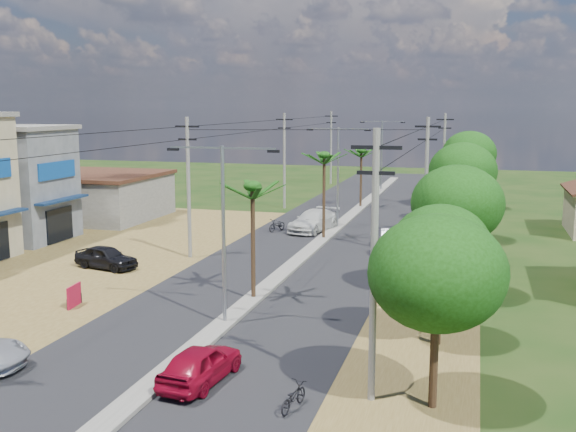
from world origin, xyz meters
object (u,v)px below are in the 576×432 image
car_parked_dark (106,258)px  roadside_sign (74,296)px  car_white_far (313,221)px  car_silver_mid (391,237)px  car_red_near (200,365)px  moto_rider_east (293,398)px

car_parked_dark → roadside_sign: size_ratio=3.01×
car_white_far → roadside_sign: bearing=-92.8°
car_silver_mid → car_red_near: bearing=71.9°
car_red_near → car_white_far: (-3.00, 29.31, 0.12)m
car_white_far → moto_rider_east: (6.70, -30.47, -0.38)m
car_white_far → car_parked_dark: car_white_far is taller
car_red_near → car_parked_dark: 18.59m
roadside_sign → car_white_far: bearing=67.2°
car_silver_mid → car_parked_dark: bearing=25.2°
car_white_far → roadside_sign: 23.45m
car_red_near → moto_rider_east: car_red_near is taller
car_red_near → car_white_far: 29.46m
moto_rider_east → roadside_sign: size_ratio=1.20×
car_red_near → car_parked_dark: (-12.10, 14.12, -0.00)m
car_parked_dark → moto_rider_east: size_ratio=2.50×
car_red_near → moto_rider_east: (3.70, -1.16, -0.26)m
moto_rider_east → car_red_near: bearing=-5.4°
car_red_near → car_silver_mid: size_ratio=1.01×
car_red_near → roadside_sign: 11.67m
car_parked_dark → moto_rider_east: bearing=-121.4°
car_red_near → car_silver_mid: car_red_near is taller
moto_rider_east → roadside_sign: 15.40m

